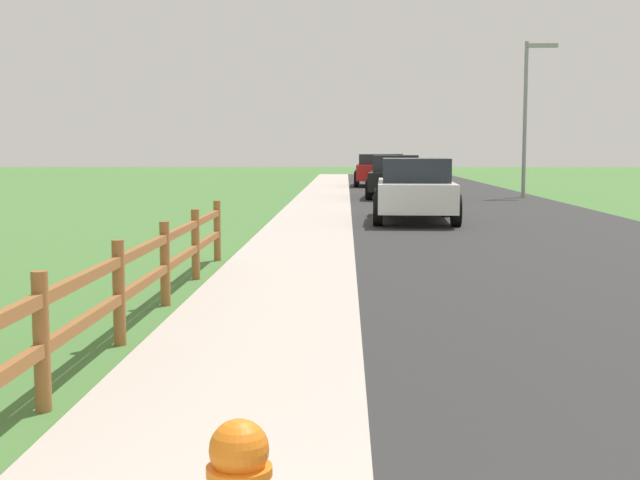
% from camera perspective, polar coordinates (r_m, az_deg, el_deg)
% --- Properties ---
extents(ground_plane, '(120.00, 120.00, 0.00)m').
position_cam_1_polar(ground_plane, '(26.24, 2.04, 2.17)').
color(ground_plane, '#467436').
extents(road_asphalt, '(7.00, 66.00, 0.01)m').
position_cam_1_polar(road_asphalt, '(28.47, 9.08, 2.41)').
color(road_asphalt, '#292929').
rests_on(road_asphalt, ground).
extents(curb_concrete, '(6.00, 66.00, 0.01)m').
position_cam_1_polar(curb_concrete, '(28.38, -4.06, 2.46)').
color(curb_concrete, '#B8ABA1').
rests_on(curb_concrete, ground).
extents(grass_verge, '(5.00, 66.00, 0.00)m').
position_cam_1_polar(grass_verge, '(28.57, -7.06, 2.46)').
color(grass_verge, '#467436').
rests_on(grass_verge, ground).
extents(rail_fence, '(0.11, 11.87, 0.95)m').
position_cam_1_polar(rail_fence, '(7.87, -13.12, -2.88)').
color(rail_fence, brown).
rests_on(rail_fence, ground).
extents(parked_suv_white, '(2.15, 4.89, 1.53)m').
position_cam_1_polar(parked_suv_white, '(21.25, 6.26, 3.36)').
color(parked_suv_white, white).
rests_on(parked_suv_white, ground).
extents(parked_car_black, '(2.31, 5.00, 1.54)m').
position_cam_1_polar(parked_car_black, '(31.57, 5.02, 4.19)').
color(parked_car_black, black).
rests_on(parked_car_black, ground).
extents(parked_car_red, '(2.16, 4.68, 1.52)m').
position_cam_1_polar(parked_car_red, '(41.55, 3.72, 4.65)').
color(parked_car_red, maroon).
rests_on(parked_car_red, ground).
extents(parked_car_beige, '(2.34, 4.72, 1.49)m').
position_cam_1_polar(parked_car_beige, '(49.59, 4.48, 4.83)').
color(parked_car_beige, '#C6B793').
rests_on(parked_car_beige, ground).
extents(street_lamp, '(1.17, 0.20, 5.59)m').
position_cam_1_polar(street_lamp, '(32.38, 13.58, 8.71)').
color(street_lamp, gray).
rests_on(street_lamp, ground).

